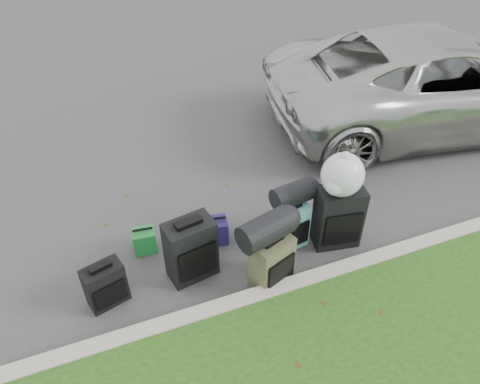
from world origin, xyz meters
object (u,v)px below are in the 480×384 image
object	(u,v)px
suitcase_teal	(290,227)
suitcase_large_black_left	(191,250)
tote_navy	(215,231)
tote_green	(145,241)
suitcase_olive	(272,261)
suitcase_small_black	(105,285)
suitcase_large_black_right	(338,217)
suv	(438,79)

from	to	relation	value
suitcase_teal	suitcase_large_black_left	bearing A→B (deg)	172.20
tote_navy	tote_green	bearing A→B (deg)	-179.18
suitcase_olive	tote_navy	size ratio (longest dim) A/B	1.94
suitcase_teal	tote_green	bearing A→B (deg)	153.28
suitcase_large_black_left	suitcase_small_black	bearing A→B (deg)	173.46
suitcase_small_black	suitcase_large_black_left	size ratio (longest dim) A/B	0.68
suitcase_olive	suitcase_large_black_right	xyz separation A→B (m)	(0.99, 0.28, 0.09)
suitcase_teal	suitcase_large_black_right	bearing A→B (deg)	-23.79
suitcase_small_black	tote_navy	bearing A→B (deg)	3.05
tote_green	suitcase_small_black	bearing A→B (deg)	-124.79
suitcase_large_black_left	suitcase_large_black_right	xyz separation A→B (m)	(1.78, -0.14, 0.02)
suitcase_olive	suitcase_large_black_right	distance (m)	1.03
tote_green	tote_navy	size ratio (longest dim) A/B	0.93
suitcase_teal	tote_green	size ratio (longest dim) A/B	2.00
suitcase_small_black	tote_green	distance (m)	0.82
suv	suitcase_large_black_right	world-z (taller)	suv
suitcase_large_black_left	suitcase_olive	xyz separation A→B (m)	(0.79, -0.42, -0.07)
tote_navy	suitcase_teal	bearing A→B (deg)	-14.72
suitcase_large_black_right	tote_navy	size ratio (longest dim) A/B	2.52
suv	suitcase_large_black_right	bearing A→B (deg)	132.93
suitcase_large_black_left	tote_green	size ratio (longest dim) A/B	2.58
suitcase_olive	suitcase_teal	size ratio (longest dim) A/B	1.04
suitcase_olive	suitcase_teal	bearing A→B (deg)	25.58
suv	tote_navy	distance (m)	4.58
suv	tote_green	xyz separation A→B (m)	(-5.16, -1.26, -0.62)
suitcase_olive	suv	bearing A→B (deg)	10.17
suitcase_large_black_left	suitcase_olive	bearing A→B (deg)	-37.78
suitcase_olive	tote_navy	world-z (taller)	suitcase_olive
suitcase_olive	tote_green	xyz separation A→B (m)	(-1.22, 0.98, -0.16)
suitcase_small_black	suitcase_teal	distance (m)	2.19
suitcase_teal	tote_navy	size ratio (longest dim) A/B	1.86
suitcase_olive	suitcase_large_black_right	world-z (taller)	suitcase_large_black_right
suv	tote_navy	world-z (taller)	suv
suitcase_large_black_right	suitcase_teal	bearing A→B (deg)	174.41
suitcase_large_black_left	suitcase_teal	xyz separation A→B (m)	(1.23, 0.01, -0.09)
suitcase_large_black_left	tote_navy	size ratio (longest dim) A/B	2.40
tote_green	tote_navy	bearing A→B (deg)	-3.86
suitcase_small_black	suitcase_olive	world-z (taller)	suitcase_olive
suitcase_large_black_right	tote_navy	xyz separation A→B (m)	(-1.36, 0.54, -0.24)
suitcase_small_black	suitcase_olive	bearing A→B (deg)	-27.28
tote_green	suitcase_olive	bearing A→B (deg)	-32.43
suitcase_large_black_left	suitcase_teal	size ratio (longest dim) A/B	1.29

